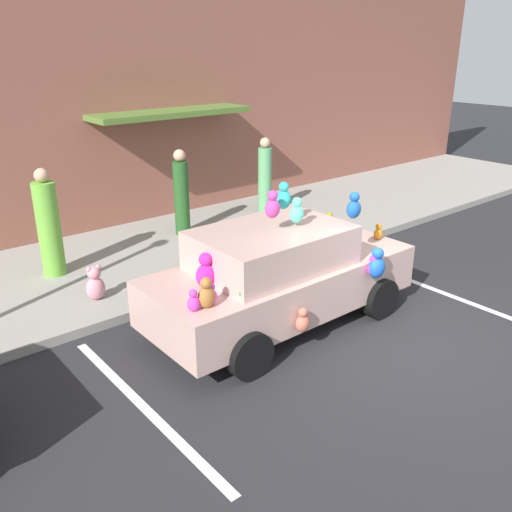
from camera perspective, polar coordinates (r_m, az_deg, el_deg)
ground_plane at (r=8.20m, az=14.98°, el=-8.50°), size 60.00×60.00×0.00m
sidewalk at (r=11.45m, az=-5.41°, el=1.38°), size 24.00×4.00×0.15m
storefront_building at (r=12.63m, az=-11.68°, el=17.44°), size 24.00×1.25×6.40m
parking_stripe_front at (r=10.08m, az=16.69°, el=-2.80°), size 0.12×3.60×0.01m
parking_stripe_rear at (r=6.79m, az=-11.68°, el=-15.08°), size 0.12×3.60×0.01m
plush_covered_car at (r=8.03m, az=2.47°, el=-1.97°), size 4.14×2.00×2.17m
teddy_bear_on_sidewalk at (r=9.02m, az=-16.40°, el=-2.81°), size 0.30×0.25×0.58m
pedestrian_near_shopfront at (r=10.05m, az=-20.77°, el=2.87°), size 0.39×0.39×1.89m
pedestrian_walking_past at (r=11.57m, az=-7.78°, el=6.34°), size 0.31×0.31×1.80m
pedestrian_by_lamp at (r=12.95m, az=0.93°, el=8.11°), size 0.32×0.32×1.79m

